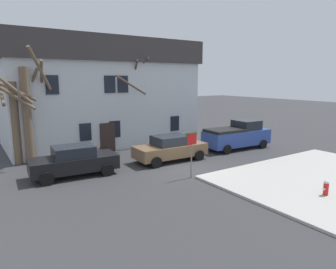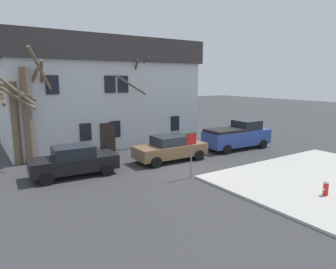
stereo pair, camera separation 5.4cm
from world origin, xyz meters
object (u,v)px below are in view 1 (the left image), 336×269
at_px(building_main, 100,92).
at_px(car_black_sedan, 74,161).
at_px(tree_bare_end, 125,101).
at_px(car_brown_sedan, 170,148).
at_px(tree_bare_mid, 27,109).
at_px(bicycle_leaning, 96,152).
at_px(tree_bare_near, 15,119).
at_px(pickup_truck_blue, 237,135).
at_px(tree_bare_far, 71,100).
at_px(fire_hydrant, 326,187).
at_px(street_sign_pole, 192,146).

height_order(building_main, car_black_sedan, building_main).
height_order(tree_bare_end, car_brown_sedan, tree_bare_end).
height_order(tree_bare_mid, tree_bare_end, tree_bare_mid).
bearing_deg(tree_bare_end, bicycle_leaning, -153.63).
distance_m(car_black_sedan, bicycle_leaning, 4.01).
relative_size(tree_bare_near, pickup_truck_blue, 1.12).
distance_m(tree_bare_far, pickup_truck_blue, 12.21).
distance_m(tree_bare_far, fire_hydrant, 16.13).
bearing_deg(tree_bare_near, car_black_sedan, -63.04).
distance_m(tree_bare_end, car_brown_sedan, 5.68).
xyz_separation_m(building_main, tree_bare_near, (-6.83, -3.70, -1.36)).
height_order(tree_bare_far, tree_bare_end, tree_bare_far).
bearing_deg(pickup_truck_blue, car_brown_sedan, -179.18).
height_order(tree_bare_near, street_sign_pole, tree_bare_near).
distance_m(tree_bare_end, fire_hydrant, 14.48).
bearing_deg(tree_bare_far, car_black_sedan, -106.26).
height_order(tree_bare_end, pickup_truck_blue, tree_bare_end).
bearing_deg(tree_bare_far, tree_bare_near, -167.24).
xyz_separation_m(tree_bare_near, pickup_truck_blue, (14.29, -4.44, -1.79)).
bearing_deg(car_brown_sedan, pickup_truck_blue, 0.82).
xyz_separation_m(tree_bare_end, car_brown_sedan, (0.71, -4.94, -2.72)).
relative_size(car_brown_sedan, street_sign_pole, 1.93).
relative_size(tree_bare_end, pickup_truck_blue, 1.27).
distance_m(car_black_sedan, pickup_truck_blue, 12.15).
height_order(tree_bare_mid, car_brown_sedan, tree_bare_mid).
relative_size(tree_bare_near, car_brown_sedan, 1.27).
distance_m(tree_bare_near, car_black_sedan, 5.12).
bearing_deg(bicycle_leaning, car_brown_sedan, -43.71).
distance_m(tree_bare_mid, fire_hydrant, 16.64).
distance_m(car_brown_sedan, street_sign_pole, 3.72).
bearing_deg(tree_bare_near, fire_hydrant, -52.18).
bearing_deg(tree_bare_mid, tree_bare_near, 156.75).
height_order(building_main, car_brown_sedan, building_main).
bearing_deg(tree_bare_end, fire_hydrant, -78.01).
bearing_deg(building_main, tree_bare_near, -151.55).
xyz_separation_m(tree_bare_mid, car_brown_sedan, (7.54, -4.25, -2.54)).
height_order(building_main, tree_bare_mid, building_main).
xyz_separation_m(car_brown_sedan, fire_hydrant, (2.23, -8.90, -0.36)).
bearing_deg(tree_bare_far, tree_bare_end, -5.96).
height_order(car_black_sedan, pickup_truck_blue, pickup_truck_blue).
xyz_separation_m(tree_bare_mid, bicycle_leaning, (3.90, -0.76, -3.00)).
relative_size(tree_bare_near, street_sign_pole, 2.45).
bearing_deg(street_sign_pole, pickup_truck_blue, 26.52).
height_order(building_main, fire_hydrant, building_main).
height_order(tree_bare_far, bicycle_leaning, tree_bare_far).
distance_m(pickup_truck_blue, fire_hydrant, 9.80).
distance_m(car_black_sedan, fire_hydrant, 12.39).
distance_m(tree_bare_far, street_sign_pole, 9.71).
xyz_separation_m(street_sign_pole, bicycle_leaning, (-2.63, 6.94, -1.36)).
bearing_deg(bicycle_leaning, tree_bare_near, 167.10).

